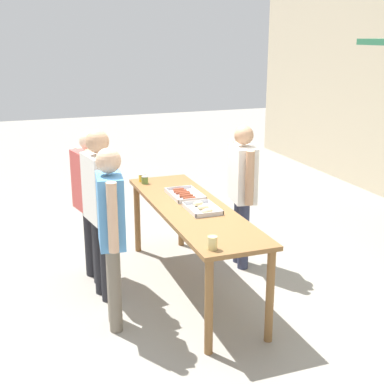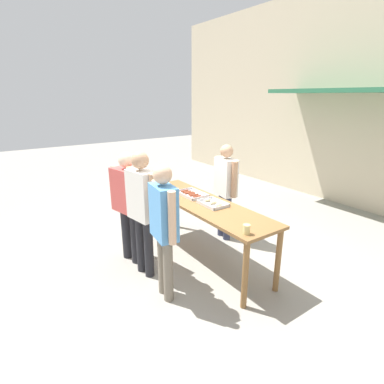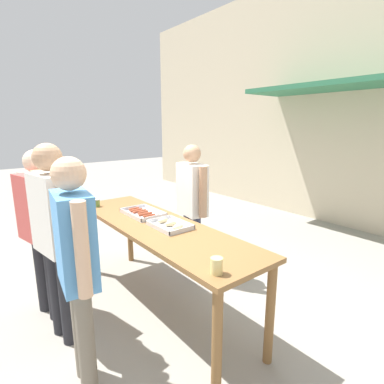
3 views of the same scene
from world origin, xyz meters
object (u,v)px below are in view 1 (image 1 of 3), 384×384
food_tray_buns (203,209)px  beer_cup (212,243)px  person_customer_waiting_in_line (100,200)px  food_tray_sausages (185,195)px  condiment_jar_ketchup (145,180)px  person_customer_with_cup (111,223)px  person_customer_holding_hotdog (92,194)px  condiment_jar_mustard (142,178)px  person_server_behind_table (242,184)px

food_tray_buns → beer_cup: bearing=-16.5°
person_customer_waiting_in_line → beer_cup: bearing=-160.7°
food_tray_buns → food_tray_sausages: bearing=-179.6°
condiment_jar_ketchup → beer_cup: beer_cup is taller
condiment_jar_ketchup → person_customer_with_cup: person_customer_with_cup is taller
condiment_jar_ketchup → person_customer_holding_hotdog: (0.40, -0.66, 0.01)m
food_tray_buns → person_customer_waiting_in_line: size_ratio=0.24×
food_tray_sausages → person_customer_waiting_in_line: (0.23, -0.92, 0.11)m
beer_cup → person_customer_waiting_in_line: size_ratio=0.06×
food_tray_buns → condiment_jar_mustard: (-1.22, -0.27, 0.02)m
condiment_jar_ketchup → person_customer_with_cup: bearing=-25.5°
condiment_jar_mustard → condiment_jar_ketchup: size_ratio=1.00×
person_customer_holding_hotdog → person_customer_waiting_in_line: bearing=167.6°
person_customer_waiting_in_line → condiment_jar_ketchup: bearing=-47.7°
person_server_behind_table → person_customer_holding_hotdog: person_customer_holding_hotdog is taller
condiment_jar_ketchup → beer_cup: (2.03, -0.00, 0.01)m
beer_cup → person_server_behind_table: (-1.42, 0.93, 0.01)m
person_server_behind_table → person_customer_holding_hotdog: bearing=-89.3°
food_tray_sausages → condiment_jar_ketchup: 0.66m
food_tray_buns → person_customer_waiting_in_line: bearing=-106.8°
condiment_jar_ketchup → person_customer_with_cup: size_ratio=0.05×
person_server_behind_table → person_customer_with_cup: 1.80m
person_server_behind_table → food_tray_sausages: bearing=-81.8°
food_tray_buns → beer_cup: beer_cup is taller
food_tray_sausages → person_customer_waiting_in_line: 0.96m
condiment_jar_mustard → beer_cup: (2.14, 0.00, 0.01)m
food_tray_buns → condiment_jar_ketchup: 1.15m
food_tray_buns → person_server_behind_table: 0.83m
person_server_behind_table → person_customer_waiting_in_line: 1.60m
food_tray_buns → condiment_jar_ketchup: bearing=-166.5°
condiment_jar_ketchup → person_customer_waiting_in_line: bearing=-38.2°
beer_cup → condiment_jar_ketchup: bearing=179.9°
food_tray_sausages → person_customer_holding_hotdog: 0.95m
condiment_jar_mustard → condiment_jar_ketchup: bearing=2.6°
person_customer_holding_hotdog → person_customer_waiting_in_line: (0.44, 0.00, 0.07)m
food_tray_sausages → condiment_jar_ketchup: bearing=-156.4°
condiment_jar_mustard → person_server_behind_table: 1.17m
condiment_jar_ketchup → person_customer_waiting_in_line: (0.84, -0.66, 0.08)m
food_tray_buns → person_customer_with_cup: bearing=-72.2°
beer_cup → condiment_jar_mustard: bearing=-179.9°
beer_cup → person_customer_waiting_in_line: (-1.20, -0.66, 0.07)m
food_tray_sausages → person_customer_with_cup: 1.25m
food_tray_buns → condiment_jar_mustard: 1.25m
beer_cup → person_customer_waiting_in_line: person_customer_waiting_in_line is taller
food_tray_buns → beer_cup: 0.96m
person_server_behind_table → person_customer_with_cup: person_customer_with_cup is taller
person_customer_holding_hotdog → person_customer_waiting_in_line: person_customer_waiting_in_line is taller
condiment_jar_mustard → condiment_jar_ketchup: 0.10m
food_tray_sausages → person_customer_with_cup: (0.81, -0.94, 0.08)m
food_tray_sausages → person_server_behind_table: person_server_behind_table is taller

